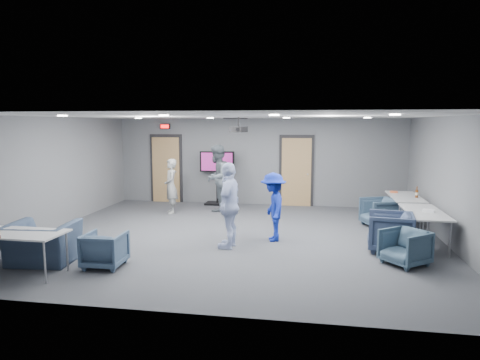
% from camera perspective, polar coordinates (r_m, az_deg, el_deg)
% --- Properties ---
extents(floor, '(9.00, 9.00, 0.00)m').
position_cam_1_polar(floor, '(9.76, -0.56, -7.56)').
color(floor, '#3C3E44').
rests_on(floor, ground).
extents(ceiling, '(9.00, 9.00, 0.00)m').
position_cam_1_polar(ceiling, '(9.42, -0.58, 8.51)').
color(ceiling, silver).
rests_on(ceiling, wall_back).
extents(wall_back, '(9.00, 0.02, 2.70)m').
position_cam_1_polar(wall_back, '(13.43, 2.42, 2.44)').
color(wall_back, slate).
rests_on(wall_back, floor).
extents(wall_front, '(9.00, 0.02, 2.70)m').
position_cam_1_polar(wall_front, '(5.65, -7.72, -4.69)').
color(wall_front, slate).
rests_on(wall_front, floor).
extents(wall_left, '(0.02, 8.00, 2.70)m').
position_cam_1_polar(wall_left, '(11.19, -23.90, 0.78)').
color(wall_left, slate).
rests_on(wall_left, floor).
extents(wall_right, '(0.02, 8.00, 2.70)m').
position_cam_1_polar(wall_right, '(9.77, 26.38, -0.25)').
color(wall_right, slate).
rests_on(wall_right, floor).
extents(door_left, '(1.06, 0.17, 2.24)m').
position_cam_1_polar(door_left, '(14.10, -9.80, 1.43)').
color(door_left, black).
rests_on(door_left, wall_back).
extents(door_right, '(1.06, 0.17, 2.24)m').
position_cam_1_polar(door_right, '(13.32, 7.52, 1.12)').
color(door_right, black).
rests_on(door_right, wall_back).
extents(exit_sign, '(0.32, 0.08, 0.16)m').
position_cam_1_polar(exit_sign, '(14.00, -9.96, 7.05)').
color(exit_sign, black).
rests_on(exit_sign, wall_back).
extents(hvac_diffuser, '(0.60, 0.60, 0.03)m').
position_cam_1_polar(hvac_diffuser, '(12.26, -0.59, 8.21)').
color(hvac_diffuser, black).
rests_on(hvac_diffuser, ceiling).
extents(downlights, '(6.18, 3.78, 0.02)m').
position_cam_1_polar(downlights, '(9.42, -0.58, 8.42)').
color(downlights, white).
rests_on(downlights, ceiling).
extents(person_a, '(0.58, 0.67, 1.55)m').
position_cam_1_polar(person_a, '(12.27, -9.19, -0.83)').
color(person_a, '#999B99').
rests_on(person_a, floor).
extents(person_b, '(0.90, 1.06, 1.93)m').
position_cam_1_polar(person_b, '(12.47, -3.09, 0.28)').
color(person_b, slate).
rests_on(person_b, floor).
extents(person_c, '(0.54, 1.07, 1.76)m').
position_cam_1_polar(person_c, '(8.75, -1.43, -3.38)').
color(person_c, silver).
rests_on(person_c, floor).
extents(person_d, '(0.76, 1.06, 1.49)m').
position_cam_1_polar(person_d, '(9.31, 4.44, -3.61)').
color(person_d, navy).
rests_on(person_d, floor).
extents(chair_right_a, '(1.00, 0.99, 0.72)m').
position_cam_1_polar(chair_right_a, '(11.14, 18.15, -4.14)').
color(chair_right_a, '#35485B').
rests_on(chair_right_a, floor).
extents(chair_right_b, '(0.97, 0.95, 0.79)m').
position_cam_1_polar(chair_right_b, '(9.11, 19.39, -6.54)').
color(chair_right_b, '#333F59').
rests_on(chair_right_b, floor).
extents(chair_right_c, '(0.99, 0.99, 0.65)m').
position_cam_1_polar(chair_right_c, '(8.35, 21.12, -8.38)').
color(chair_right_c, '#395063').
rests_on(chair_right_c, floor).
extents(chair_front_a, '(0.69, 0.71, 0.63)m').
position_cam_1_polar(chair_front_a, '(8.07, -17.57, -8.83)').
color(chair_front_a, '#3E526B').
rests_on(chair_front_a, floor).
extents(chair_front_b, '(1.23, 1.10, 0.75)m').
position_cam_1_polar(chair_front_b, '(8.67, -24.93, -7.65)').
color(chair_front_b, '#334258').
rests_on(chair_front_b, floor).
extents(table_right_a, '(0.71, 1.71, 0.73)m').
position_cam_1_polar(table_right_a, '(11.52, 21.16, -2.26)').
color(table_right_a, '#B3B6B8').
rests_on(table_right_a, floor).
extents(table_right_b, '(0.73, 1.74, 0.73)m').
position_cam_1_polar(table_right_b, '(9.70, 23.40, -4.13)').
color(table_right_b, '#B3B6B8').
rests_on(table_right_b, floor).
extents(table_front_left, '(1.87, 0.80, 0.73)m').
position_cam_1_polar(table_front_left, '(8.23, -28.37, -6.40)').
color(table_front_left, '#B3B6B8').
rests_on(table_front_left, floor).
extents(bottle_right, '(0.07, 0.07, 0.28)m').
position_cam_1_polar(bottle_right, '(11.37, 22.50, -1.67)').
color(bottle_right, '#613010').
rests_on(bottle_right, table_right_a).
extents(snack_box, '(0.19, 0.13, 0.04)m').
position_cam_1_polar(snack_box, '(11.98, 19.81, -1.50)').
color(snack_box, '#D96136').
rests_on(snack_box, table_right_a).
extents(wrapper, '(0.25, 0.21, 0.05)m').
position_cam_1_polar(wrapper, '(9.68, 23.83, -3.75)').
color(wrapper, white).
rests_on(wrapper, table_right_b).
extents(tv_stand, '(1.10, 0.52, 1.68)m').
position_cam_1_polar(tv_stand, '(13.44, -3.07, 0.74)').
color(tv_stand, black).
rests_on(tv_stand, floor).
extents(projector, '(0.44, 0.41, 0.36)m').
position_cam_1_polar(projector, '(10.46, -0.20, 6.79)').
color(projector, black).
rests_on(projector, ceiling).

